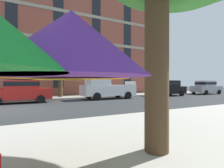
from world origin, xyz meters
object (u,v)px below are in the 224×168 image
Objects in this scene: pickup_white at (106,88)px; sedan_red at (20,90)px; street_tree_middle at (60,66)px; sedan_silver at (206,87)px; sedan_black at (168,88)px.

sedan_red is at bearing -180.00° from pickup_white.
pickup_white is 1.18× the size of street_tree_middle.
sedan_silver is at bearing 0.00° from sedan_red.
sedan_black is 1.02× the size of street_tree_middle.
sedan_red is 1.00× the size of sedan_silver.
pickup_white is at bearing 0.00° from sedan_red.
sedan_silver is at bearing -9.48° from street_tree_middle.
street_tree_middle is (-3.58, 3.08, 2.14)m from pickup_white.
sedan_black is 7.01m from sedan_silver.
sedan_red is 1.00× the size of sedan_black.
sedan_red is 7.14m from pickup_white.
street_tree_middle is at bearing 40.83° from sedan_red.
sedan_silver is 1.02× the size of street_tree_middle.
sedan_red is at bearing 180.00° from sedan_black.
street_tree_middle reaches higher than sedan_black.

